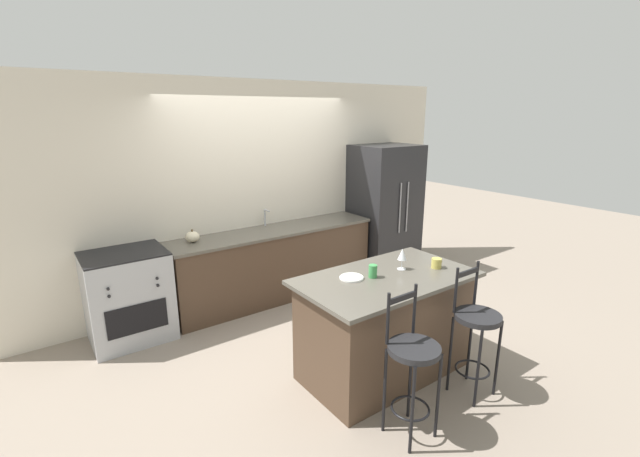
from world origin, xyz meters
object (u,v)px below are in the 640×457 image
(oven_range, at_px, (128,296))
(wine_glass, at_px, (402,255))
(bar_stool_far, at_px, (476,329))
(pumpkin_decoration, at_px, (192,237))
(refrigerator, at_px, (384,209))
(coffee_mug, at_px, (437,263))
(bar_stool_near, at_px, (412,362))
(tumbler_cup, at_px, (373,271))
(dinner_plate, at_px, (352,277))

(oven_range, xyz_separation_m, wine_glass, (1.96, -1.95, 0.60))
(bar_stool_far, distance_m, pumpkin_decoration, 3.09)
(refrigerator, relative_size, bar_stool_far, 1.66)
(bar_stool_far, height_order, wine_glass, wine_glass)
(pumpkin_decoration, bearing_deg, bar_stool_far, -63.48)
(pumpkin_decoration, bearing_deg, coffee_mug, -56.04)
(oven_range, bearing_deg, bar_stool_near, -63.58)
(wine_glass, bearing_deg, oven_range, 135.11)
(bar_stool_far, bearing_deg, oven_range, 128.73)
(bar_stool_near, bearing_deg, oven_range, 116.42)
(oven_range, bearing_deg, wine_glass, -44.89)
(wine_glass, distance_m, tumbler_cup, 0.36)
(oven_range, relative_size, bar_stool_near, 0.85)
(bar_stool_near, xyz_separation_m, dinner_plate, (0.12, 0.82, 0.35))
(dinner_plate, bearing_deg, tumbler_cup, -28.05)
(bar_stool_far, relative_size, wine_glass, 5.73)
(wine_glass, bearing_deg, tumbler_cup, 178.84)
(refrigerator, distance_m, wine_glass, 2.50)
(wine_glass, bearing_deg, pumpkin_decoration, 120.45)
(dinner_plate, bearing_deg, bar_stool_far, -49.52)
(coffee_mug, bearing_deg, bar_stool_far, -102.44)
(bar_stool_far, bearing_deg, bar_stool_near, -177.67)
(bar_stool_near, distance_m, dinner_plate, 0.91)
(pumpkin_decoration, bearing_deg, refrigerator, -2.94)
(bar_stool_far, xyz_separation_m, tumbler_cup, (-0.51, 0.71, 0.40))
(bar_stool_far, relative_size, tumbler_cup, 9.96)
(tumbler_cup, bearing_deg, pumpkin_decoration, 112.80)
(dinner_plate, relative_size, wine_glass, 1.07)
(bar_stool_far, xyz_separation_m, wine_glass, (-0.17, 0.70, 0.48))
(refrigerator, bearing_deg, pumpkin_decoration, 177.06)
(coffee_mug, xyz_separation_m, tumbler_cup, (-0.63, 0.17, 0.01))
(bar_stool_far, xyz_separation_m, pumpkin_decoration, (-1.37, 2.75, 0.37))
(refrigerator, bearing_deg, dinner_plate, -139.63)
(tumbler_cup, bearing_deg, dinner_plate, 151.95)
(pumpkin_decoration, bearing_deg, dinner_plate, -70.44)
(bar_stool_far, bearing_deg, dinner_plate, 130.48)
(oven_range, relative_size, bar_stool_far, 0.85)
(dinner_plate, xyz_separation_m, coffee_mug, (0.79, -0.26, 0.04))
(bar_stool_near, height_order, coffee_mug, bar_stool_near)
(refrigerator, xyz_separation_m, oven_range, (-3.58, 0.05, -0.46))
(oven_range, height_order, tumbler_cup, tumbler_cup)
(bar_stool_far, distance_m, coffee_mug, 0.67)
(oven_range, relative_size, pumpkin_decoration, 6.14)
(refrigerator, bearing_deg, oven_range, 179.26)
(dinner_plate, relative_size, tumbler_cup, 1.86)
(tumbler_cup, xyz_separation_m, pumpkin_decoration, (-0.86, 2.04, -0.03))
(oven_range, xyz_separation_m, dinner_plate, (1.45, -1.86, 0.47))
(bar_stool_near, relative_size, wine_glass, 5.73)
(coffee_mug, bearing_deg, tumbler_cup, 165.01)
(pumpkin_decoration, bearing_deg, wine_glass, -59.55)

